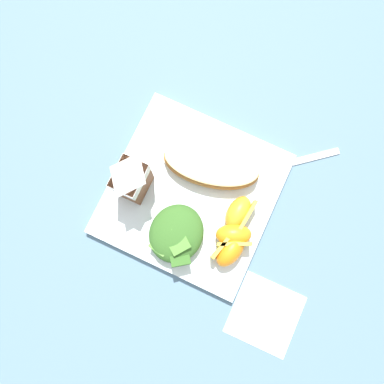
# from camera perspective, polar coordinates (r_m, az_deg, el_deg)

# --- Properties ---
(ground) EXTENTS (3.00, 3.00, 0.00)m
(ground) POSITION_cam_1_polar(r_m,az_deg,el_deg) (0.69, 0.00, -0.36)
(ground) COLOR slate
(white_plate) EXTENTS (0.28, 0.28, 0.02)m
(white_plate) POSITION_cam_1_polar(r_m,az_deg,el_deg) (0.68, 0.00, -0.25)
(white_plate) COLOR silver
(white_plate) RESTS_ON ground
(cheesy_pizza_bread) EXTENTS (0.11, 0.18, 0.04)m
(cheesy_pizza_bread) POSITION_cam_1_polar(r_m,az_deg,el_deg) (0.66, 2.89, 4.09)
(cheesy_pizza_bread) COLOR #A87038
(cheesy_pizza_bread) RESTS_ON white_plate
(green_salad_pile) EXTENTS (0.10, 0.09, 0.04)m
(green_salad_pile) POSITION_cam_1_polar(r_m,az_deg,el_deg) (0.64, -2.35, -6.20)
(green_salad_pile) COLOR #336023
(green_salad_pile) RESTS_ON white_plate
(milk_carton) EXTENTS (0.06, 0.04, 0.11)m
(milk_carton) POSITION_cam_1_polar(r_m,az_deg,el_deg) (0.62, -9.08, 1.88)
(milk_carton) COLOR brown
(milk_carton) RESTS_ON white_plate
(orange_wedge_front) EXTENTS (0.07, 0.05, 0.04)m
(orange_wedge_front) POSITION_cam_1_polar(r_m,az_deg,el_deg) (0.64, 5.57, -8.60)
(orange_wedge_front) COLOR orange
(orange_wedge_front) RESTS_ON white_plate
(orange_wedge_middle) EXTENTS (0.06, 0.07, 0.04)m
(orange_wedge_middle) POSITION_cam_1_polar(r_m,az_deg,el_deg) (0.65, 6.21, -6.47)
(orange_wedge_middle) COLOR orange
(orange_wedge_middle) RESTS_ON white_plate
(orange_wedge_rear) EXTENTS (0.06, 0.04, 0.04)m
(orange_wedge_rear) POSITION_cam_1_polar(r_m,az_deg,el_deg) (0.65, 6.89, -3.33)
(orange_wedge_rear) COLOR orange
(orange_wedge_rear) RESTS_ON white_plate
(paper_napkin) EXTENTS (0.11, 0.11, 0.00)m
(paper_napkin) POSITION_cam_1_polar(r_m,az_deg,el_deg) (0.69, 10.84, -17.44)
(paper_napkin) COLOR white
(paper_napkin) RESTS_ON ground
(metal_fork) EXTENTS (0.13, 0.16, 0.01)m
(metal_fork) POSITION_cam_1_polar(r_m,az_deg,el_deg) (0.71, 13.09, 3.90)
(metal_fork) COLOR silver
(metal_fork) RESTS_ON ground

